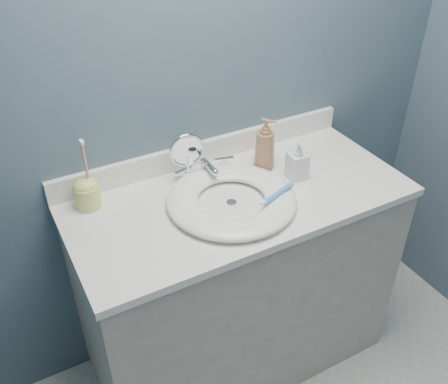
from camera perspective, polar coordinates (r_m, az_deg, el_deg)
back_wall at (r=1.82m, az=-2.46°, el=12.32°), size 2.20×0.02×2.40m
vanity_cabinet at (r=2.07m, az=1.56°, el=-10.67°), size 1.20×0.55×0.85m
countertop at (r=1.78m, az=1.78°, el=-0.77°), size 1.22×0.57×0.03m
backsplash at (r=1.94m, az=-2.09°, el=4.70°), size 1.22×0.02×0.09m
basin at (r=1.72m, az=0.86°, el=-0.84°), size 0.45×0.45×0.04m
drain at (r=1.72m, az=0.86°, el=-1.25°), size 0.04×0.04×0.01m
faucet at (r=1.85m, az=-2.12°, el=2.53°), size 0.25×0.13×0.07m
makeup_mirror at (r=1.79m, az=-4.24°, el=4.17°), size 0.13×0.07×0.19m
soap_bottle_amber at (r=1.87m, az=4.70°, el=5.50°), size 0.11×0.11×0.21m
soap_bottle_clear at (r=1.84m, az=8.41°, el=3.62°), size 0.07×0.07×0.15m
toothbrush_holder at (r=1.75m, az=-15.41°, el=0.01°), size 0.09×0.09×0.26m
toothbrush_lying at (r=1.71m, az=6.10°, el=-0.28°), size 0.17×0.07×0.02m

